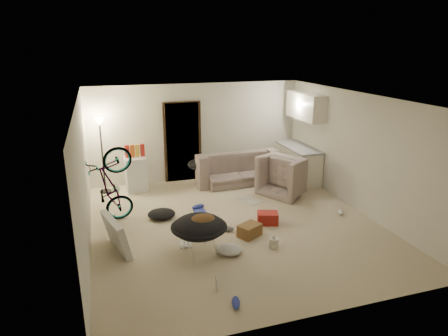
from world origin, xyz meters
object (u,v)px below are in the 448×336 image
object	(u,v)px
drink_case_b	(268,218)
floor_lamp	(101,139)
sofa	(234,170)
kitchen_counter	(298,164)
saucer_chair	(199,232)
bicycle	(112,203)
drink_case_a	(250,230)
armchair	(289,178)
mini_fridge	(136,174)
juicer	(274,242)
tv_box	(116,234)

from	to	relation	value
drink_case_b	floor_lamp	bearing A→B (deg)	155.44
floor_lamp	sofa	size ratio (longest dim) A/B	0.85
kitchen_counter	saucer_chair	size ratio (longest dim) A/B	1.56
floor_lamp	bicycle	bearing A→B (deg)	-86.91
bicycle	drink_case_a	xyz separation A→B (m)	(2.39, -1.39, -0.31)
armchair	saucer_chair	size ratio (longest dim) A/B	1.11
mini_fridge	drink_case_a	xyz separation A→B (m)	(1.75, -3.14, -0.30)
saucer_chair	armchair	bearing A→B (deg)	38.51
juicer	armchair	bearing A→B (deg)	58.30
mini_fridge	juicer	distance (m)	4.19
tv_box	juicer	distance (m)	2.75
armchair	kitchen_counter	bearing A→B (deg)	-70.91
floor_lamp	saucer_chair	size ratio (longest dim) A/B	1.89
kitchen_counter	floor_lamp	bearing A→B (deg)	172.34
kitchen_counter	armchair	world-z (taller)	kitchen_counter
floor_lamp	tv_box	size ratio (longest dim) A/B	1.94
kitchen_counter	armchair	bearing A→B (deg)	-130.42
juicer	sofa	bearing A→B (deg)	82.17
kitchen_counter	mini_fridge	xyz separation A→B (m)	(-4.09, 0.55, -0.02)
floor_lamp	juicer	bearing A→B (deg)	-53.81
kitchen_counter	drink_case_a	world-z (taller)	kitchen_counter
saucer_chair	drink_case_a	bearing A→B (deg)	17.09
mini_fridge	saucer_chair	size ratio (longest dim) A/B	0.87
floor_lamp	sofa	xyz separation A→B (m)	(3.24, -0.20, -1.00)
kitchen_counter	mini_fridge	distance (m)	4.13
bicycle	tv_box	world-z (taller)	bicycle
armchair	drink_case_b	world-z (taller)	armchair
bicycle	mini_fridge	xyz separation A→B (m)	(0.64, 1.75, -0.01)
tv_box	juicer	xyz separation A→B (m)	(2.65, -0.71, -0.21)
floor_lamp	armchair	distance (m)	4.56
kitchen_counter	saucer_chair	bearing A→B (deg)	-139.28
floor_lamp	juicer	world-z (taller)	floor_lamp
drink_case_a	sofa	bearing A→B (deg)	47.79
floor_lamp	armchair	bearing A→B (deg)	-17.41
saucer_chair	drink_case_b	xyz separation A→B (m)	(1.59, 0.73, -0.29)
bicycle	drink_case_a	bearing A→B (deg)	-127.67
bicycle	juicer	bearing A→B (deg)	-133.27
sofa	tv_box	world-z (taller)	sofa
armchair	tv_box	xyz separation A→B (m)	(-4.15, -1.72, -0.04)
armchair	juicer	bearing A→B (deg)	117.81
mini_fridge	juicer	bearing A→B (deg)	-64.67
saucer_chair	juicer	xyz separation A→B (m)	(1.30, -0.20, -0.31)
saucer_chair	drink_case_a	distance (m)	1.13
kitchen_counter	drink_case_b	size ratio (longest dim) A/B	3.74
bicycle	tv_box	size ratio (longest dim) A/B	1.73
floor_lamp	saucer_chair	distance (m)	3.95
floor_lamp	saucer_chair	bearing A→B (deg)	-67.91
tv_box	floor_lamp	bearing A→B (deg)	76.66
mini_fridge	armchair	bearing A→B (deg)	-22.83
kitchen_counter	bicycle	bearing A→B (deg)	-165.74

